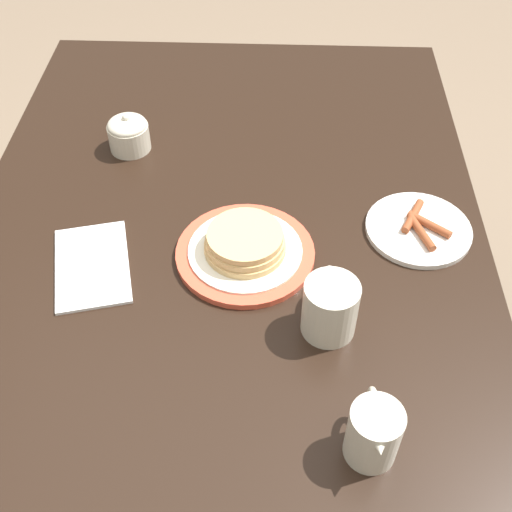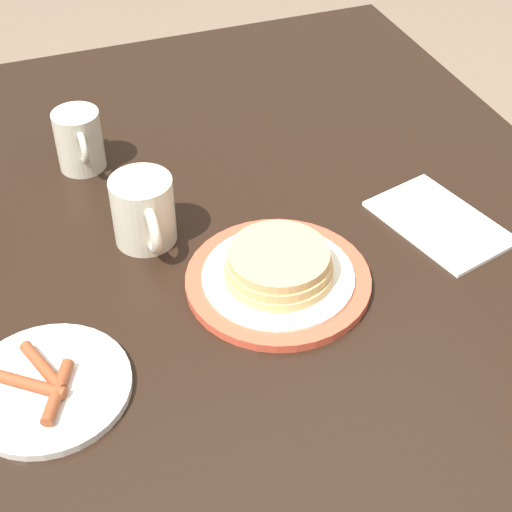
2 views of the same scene
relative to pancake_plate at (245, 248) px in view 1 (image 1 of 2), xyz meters
name	(u,v)px [view 1 (image 1 of 2)]	position (x,y,z in m)	size (l,w,h in m)	color
ground_plane	(234,463)	(-0.01, 0.04, -0.79)	(8.00, 8.00, 0.00)	#7A6651
dining_table	(225,302)	(-0.01, 0.04, -0.14)	(1.44, 0.92, 0.78)	black
pancake_plate	(245,248)	(0.00, 0.00, 0.00)	(0.23, 0.23, 0.05)	#DB5138
side_plate_bacon	(419,229)	(0.07, -0.30, -0.01)	(0.18, 0.18, 0.02)	silver
coffee_mug	(330,306)	(-0.14, -0.13, 0.03)	(0.12, 0.08, 0.10)	beige
creamer_pitcher	(374,433)	(-0.35, -0.18, 0.03)	(0.11, 0.07, 0.10)	beige
sugar_bowl	(128,133)	(0.29, 0.24, 0.02)	(0.08, 0.08, 0.08)	beige
napkin	(92,265)	(-0.03, 0.25, -0.02)	(0.21, 0.16, 0.01)	white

